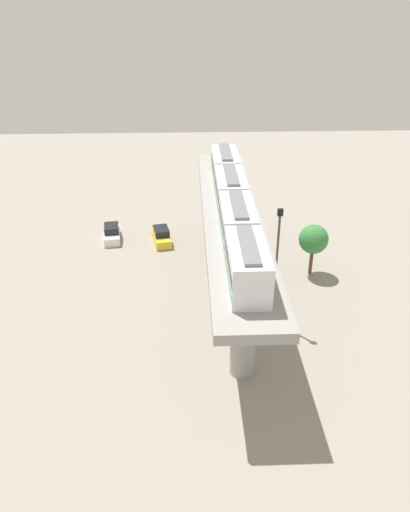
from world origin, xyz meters
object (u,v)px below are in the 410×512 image
at_px(signal_post, 276,263).
at_px(parked_car_white, 112,234).
at_px(parked_car_yellow, 161,236).
at_px(tree_near_viaduct, 313,239).
at_px(train, 234,206).

bearing_deg(signal_post, parked_car_white, 133.88).
distance_m(parked_car_yellow, signal_post, 19.92).
height_order(parked_car_yellow, tree_near_viaduct, tree_near_viaduct).
distance_m(parked_car_white, signal_post, 24.21).
distance_m(train, parked_car_yellow, 17.26).
relative_size(train, tree_near_viaduct, 5.00).
distance_m(parked_car_yellow, tree_near_viaduct, 17.88).
bearing_deg(train, signal_post, -43.94).
xyz_separation_m(parked_car_yellow, parked_car_white, (-5.87, 0.95, 0.00)).
xyz_separation_m(parked_car_white, tree_near_viaduct, (21.63, -8.76, 3.22)).
distance_m(tree_near_viaduct, signal_post, 10.01).
distance_m(train, parked_car_white, 21.01).
bearing_deg(tree_near_viaduct, parked_car_white, 157.96).
height_order(train, signal_post, train).
bearing_deg(tree_near_viaduct, parked_car_yellow, 153.66).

